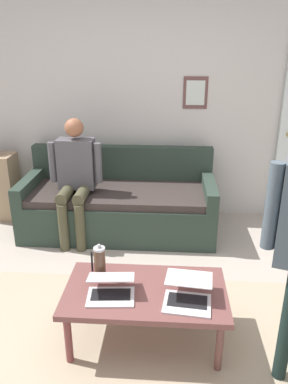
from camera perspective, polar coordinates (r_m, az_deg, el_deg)
name	(u,v)px	position (r m, az deg, el deg)	size (l,w,h in m)	color
ground_plane	(131,331)	(2.97, -1.99, -20.17)	(7.68, 7.68, 0.00)	#B4A99C
area_rug	(144,348)	(2.84, 0.06, -22.38)	(2.77, 1.69, 0.01)	tan
back_wall	(149,102)	(4.46, 0.72, 13.45)	(7.04, 0.11, 2.70)	silver
couch	(119,204)	(4.23, -3.73, -1.79)	(2.07, 0.88, 0.88)	#2B3B31
coffee_table	(145,295)	(2.68, 0.21, -15.26)	(1.10, 0.62, 0.41)	brown
laptop_left	(188,294)	(2.55, 6.60, -15.07)	(0.34, 0.37, 0.14)	silver
laptop_center	(111,290)	(2.59, -5.01, -14.45)	(0.33, 0.30, 0.14)	silver
french_press	(100,262)	(2.73, -6.69, -10.45)	(0.10, 0.08, 0.27)	#4C3323
person_seated	(75,174)	(3.95, -10.31, 2.74)	(0.55, 0.51, 1.28)	#4A4831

